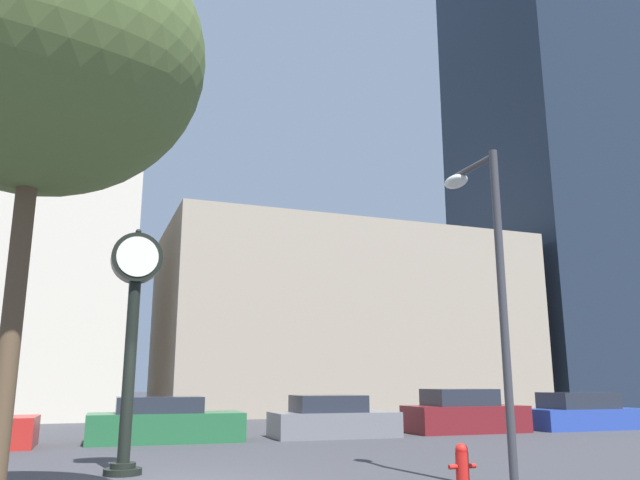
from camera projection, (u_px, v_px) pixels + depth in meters
building_storefront_row at (340, 324)px, 37.69m from camera, size 21.03×12.00×10.25m
building_glass_modern at (552, 168)px, 46.24m from camera, size 11.09×12.00×34.39m
street_clock at (133, 309)px, 12.34m from camera, size 0.99×0.71×4.74m
car_green at (165, 423)px, 18.03m from camera, size 4.44×1.92×1.28m
car_grey at (333, 419)px, 19.61m from camera, size 4.00×1.98×1.28m
car_maroon at (464, 414)px, 21.41m from camera, size 4.17×1.89×1.46m
car_blue at (583, 414)px, 22.92m from camera, size 4.56×2.05×1.31m
fire_hydrant_near at (462, 463)px, 10.68m from camera, size 0.52×0.23×0.67m
street_lamp_right at (485, 257)px, 10.95m from camera, size 0.36×1.57×5.68m
bare_tree at (42, 51)px, 8.04m from camera, size 4.17×4.17×7.76m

